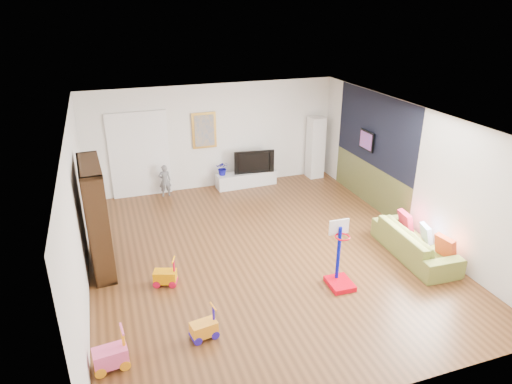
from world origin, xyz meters
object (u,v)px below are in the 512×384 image
object	(u,v)px
bookshelf	(96,217)
basketball_hoop	(342,256)
sofa	(415,243)
media_console	(246,179)

from	to	relation	value
bookshelf	basketball_hoop	size ratio (longest dim) A/B	1.69
bookshelf	sofa	xyz separation A→B (m)	(5.74, -1.56, -0.73)
media_console	sofa	bearing A→B (deg)	-68.90
sofa	basketball_hoop	distance (m)	1.93
media_console	bookshelf	distance (m)	4.85
media_console	bookshelf	size ratio (longest dim) A/B	0.79
sofa	basketball_hoop	xyz separation A→B (m)	(-1.85, -0.44, 0.32)
sofa	basketball_hoop	world-z (taller)	basketball_hoop
media_console	sofa	xyz separation A→B (m)	(1.98, -4.51, 0.10)
sofa	media_console	bearing A→B (deg)	26.50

